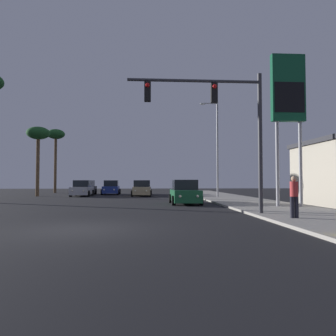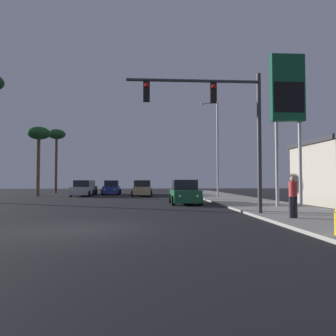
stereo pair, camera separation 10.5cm
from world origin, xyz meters
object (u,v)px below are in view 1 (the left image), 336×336
(car_black, at_px, (86,188))
(palm_tree_mid, at_px, (38,136))
(car_silver, at_px, (82,189))
(car_white, at_px, (143,188))
(traffic_light_mast, at_px, (223,115))
(gas_station_sign, at_px, (288,96))
(car_tan, at_px, (141,189))
(car_green, at_px, (185,193))
(street_lamp, at_px, (216,144))
(pedestrian_on_sidewalk, at_px, (294,195))
(palm_tree_far, at_px, (56,138))
(car_blue, at_px, (111,188))

(car_black, xyz_separation_m, palm_tree_mid, (-4.25, -4.27, 5.54))
(car_silver, xyz_separation_m, car_white, (6.41, 3.46, 0.00))
(traffic_light_mast, relative_size, gas_station_sign, 0.72)
(car_tan, distance_m, car_silver, 6.26)
(car_tan, relative_size, car_silver, 1.00)
(car_black, xyz_separation_m, car_white, (6.71, -0.50, 0.00))
(car_green, xyz_separation_m, street_lamp, (3.88, 7.74, 4.36))
(gas_station_sign, xyz_separation_m, pedestrian_on_sidewalk, (-2.48, -5.97, -5.58))
(car_white, bearing_deg, palm_tree_mid, 18.65)
(traffic_light_mast, bearing_deg, car_green, 96.34)
(car_green, bearing_deg, car_silver, -53.00)
(car_silver, xyz_separation_m, pedestrian_on_sidewalk, (12.73, -22.55, 0.27))
(palm_tree_far, bearing_deg, car_tan, -40.06)
(car_blue, bearing_deg, traffic_light_mast, 105.55)
(car_tan, relative_size, pedestrian_on_sidewalk, 2.59)
(car_silver, relative_size, car_green, 1.00)
(gas_station_sign, distance_m, palm_tree_far, 33.44)
(traffic_light_mast, bearing_deg, car_black, 113.61)
(car_tan, relative_size, traffic_light_mast, 0.67)
(car_white, distance_m, street_lamp, 11.69)
(car_tan, xyz_separation_m, car_white, (0.16, 3.64, 0.00))
(car_white, bearing_deg, pedestrian_on_sidewalk, 103.30)
(car_black, relative_size, street_lamp, 0.48)
(car_blue, relative_size, car_green, 1.01)
(car_silver, relative_size, street_lamp, 0.48)
(gas_station_sign, relative_size, palm_tree_mid, 1.23)
(car_green, distance_m, pedestrian_on_sidewalk, 10.46)
(car_silver, distance_m, street_lamp, 14.89)
(car_blue, relative_size, pedestrian_on_sidewalk, 2.60)
(car_black, xyz_separation_m, palm_tree_far, (-5.18, 5.73, 6.73))
(street_lamp, distance_m, palm_tree_mid, 18.53)
(car_green, height_order, car_white, same)
(car_black, height_order, palm_tree_far, palm_tree_far)
(car_white, height_order, palm_tree_mid, palm_tree_mid)
(car_black, relative_size, traffic_light_mast, 0.67)
(street_lamp, relative_size, palm_tree_far, 1.04)
(car_tan, distance_m, gas_station_sign, 19.58)
(car_tan, xyz_separation_m, pedestrian_on_sidewalk, (6.48, -22.37, 0.27))
(car_tan, bearing_deg, palm_tree_far, -41.59)
(car_silver, relative_size, traffic_light_mast, 0.66)
(pedestrian_on_sidewalk, relative_size, palm_tree_mid, 0.23)
(gas_station_sign, distance_m, palm_tree_mid, 25.59)
(car_tan, bearing_deg, palm_tree_mid, -0.81)
(car_green, bearing_deg, palm_tree_mid, -41.20)
(car_white, distance_m, traffic_light_mast, 24.57)
(car_white, bearing_deg, palm_tree_far, -28.01)
(car_tan, height_order, pedestrian_on_sidewalk, pedestrian_on_sidewalk)
(car_green, bearing_deg, traffic_light_mast, 96.30)
(traffic_light_mast, distance_m, gas_station_sign, 6.50)
(pedestrian_on_sidewalk, height_order, palm_tree_far, palm_tree_far)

